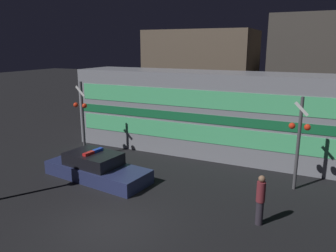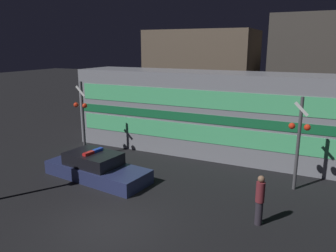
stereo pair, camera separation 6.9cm
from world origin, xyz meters
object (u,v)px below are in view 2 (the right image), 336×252
train (227,115)px  police_car (96,168)px  crossing_signal_near (299,138)px  pedestrian (260,200)px

train → police_car: train is taller
crossing_signal_near → train: bearing=139.5°
pedestrian → crossing_signal_near: crossing_signal_near is taller
police_car → pedestrian: bearing=0.2°
train → police_car: (-4.42, -5.83, -1.79)m
pedestrian → crossing_signal_near: 3.80m
train → pedestrian: (3.02, -6.76, -1.36)m
police_car → crossing_signal_near: crossing_signal_near is taller
police_car → crossing_signal_near: 8.84m
police_car → crossing_signal_near: bearing=24.3°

